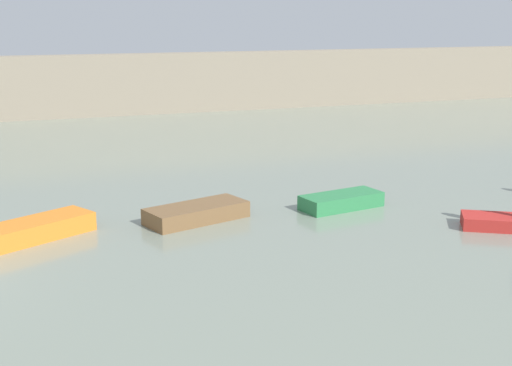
% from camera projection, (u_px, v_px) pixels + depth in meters
% --- Properties ---
extents(rowboat_orange, '(4.04, 2.88, 0.53)m').
position_uv_depth(rowboat_orange, '(23.00, 232.00, 19.20)').
color(rowboat_orange, orange).
rests_on(rowboat_orange, ground_plane).
extents(rowboat_brown, '(3.31, 2.13, 0.49)m').
position_uv_depth(rowboat_brown, '(197.00, 213.00, 21.14)').
color(rowboat_brown, brown).
rests_on(rowboat_brown, ground_plane).
extents(rowboat_green, '(2.82, 1.55, 0.47)m').
position_uv_depth(rowboat_green, '(341.00, 201.00, 22.52)').
color(rowboat_green, '#2D7F47').
rests_on(rowboat_green, ground_plane).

